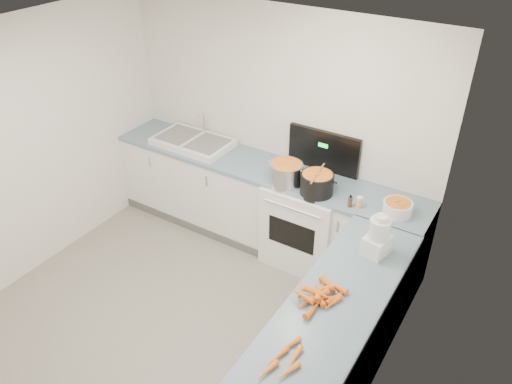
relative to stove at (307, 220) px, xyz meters
The scene contains 19 objects.
floor 1.84m from the stove, 108.07° to the right, with size 3.50×4.00×0.00m, color gray, non-canonical shape.
ceiling 2.69m from the stove, 108.07° to the right, with size 3.50×4.00×0.00m, color silver, non-canonical shape.
wall_back 1.00m from the stove, 150.23° to the left, with size 3.50×2.50×0.00m, color silver, non-canonical shape.
wall_left 2.96m from the stove, 143.77° to the right, with size 4.00×2.50×0.00m, color silver, non-canonical shape.
wall_right 2.21m from the stove, 54.55° to the right, with size 4.00×2.50×0.00m, color silver, non-canonical shape.
counter_back 0.55m from the stove, behind, with size 3.50×0.62×0.94m.
counter_right 1.65m from the stove, 56.99° to the right, with size 0.62×2.20×0.94m.
stove is the anchor object (origin of this frame).
sink 1.54m from the stove, behind, with size 0.86×0.52×0.31m.
steel_pot 0.61m from the stove, 140.11° to the right, with size 0.32×0.32×0.24m, color silver.
black_pot 0.60m from the stove, 45.43° to the right, with size 0.31×0.31×0.22m, color black.
wooden_spoon 0.71m from the stove, 45.43° to the right, with size 0.02×0.02×0.39m, color #AD7A47.
mixing_bowl 1.05m from the stove, ahead, with size 0.26×0.26×0.12m, color white.
extract_bottle 0.75m from the stove, 21.38° to the right, with size 0.04×0.04×0.10m, color #593319.
spice_jar 0.79m from the stove, 15.90° to the right, with size 0.05×0.05×0.09m, color #E5B266.
food_processor 1.32m from the stove, 36.36° to the right, with size 0.22×0.24×0.36m.
carrot_pile 1.67m from the stove, 60.46° to the right, with size 0.35×0.43×0.09m.
peeled_carrots 2.22m from the stove, 67.26° to the right, with size 0.20×0.41×0.04m.
peelings 1.74m from the stove, behind, with size 0.24×0.23×0.01m.
Camera 1 is at (2.32, -2.12, 3.48)m, focal length 35.00 mm.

